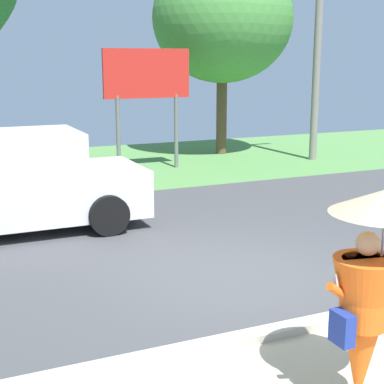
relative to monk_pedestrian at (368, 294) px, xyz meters
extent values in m
cube|color=#424244|center=(0.58, 5.53, -1.15)|extent=(40.00, 8.00, 0.10)
cube|color=#538746|center=(0.58, 13.53, -1.15)|extent=(40.00, 8.00, 0.10)
cube|color=#B2AD9E|center=(0.58, 1.53, -1.05)|extent=(40.00, 0.24, 0.10)
cone|color=#E55B19|center=(-0.04, 0.00, -0.38)|extent=(0.60, 0.60, 1.45)
cylinder|color=#E55B19|center=(-0.04, 0.00, 0.02)|extent=(0.44, 0.44, 0.65)
sphere|color=tan|center=(-0.04, 0.00, 0.49)|extent=(0.22, 0.22, 0.22)
cylinder|color=#E55B19|center=(-0.30, 0.02, 0.06)|extent=(0.29, 0.08, 0.24)
cylinder|color=gray|center=(0.13, 0.00, 0.52)|extent=(0.02, 0.02, 0.75)
cube|color=#B7B7BC|center=(-0.34, 0.05, 0.15)|extent=(0.02, 0.11, 0.16)
cube|color=navy|center=(-0.31, -0.05, -0.25)|extent=(0.12, 0.24, 0.30)
cube|color=silver|center=(-2.33, 7.31, -0.42)|extent=(5.20, 2.00, 0.90)
cube|color=silver|center=(-1.83, 7.31, 0.33)|extent=(1.80, 1.84, 0.90)
cube|color=#2D3842|center=(-0.98, 7.31, 0.33)|extent=(0.10, 1.70, 0.77)
cylinder|color=black|center=(-0.63, 8.31, -0.72)|extent=(0.76, 0.28, 0.76)
cylinder|color=black|center=(-0.63, 6.31, -0.72)|extent=(0.76, 0.28, 0.76)
cylinder|color=gray|center=(7.85, 11.81, 2.59)|extent=(0.24, 0.24, 7.37)
cylinder|color=slate|center=(1.42, 12.29, 0.00)|extent=(0.12, 0.12, 2.20)
cylinder|color=slate|center=(3.22, 12.29, 0.00)|extent=(0.12, 0.12, 2.20)
cube|color=red|center=(2.32, 12.29, 1.70)|extent=(2.60, 0.10, 1.40)
cylinder|color=brown|center=(5.69, 14.17, 0.42)|extent=(0.36, 0.36, 3.04)
ellipsoid|color=#478C3D|center=(5.69, 14.17, 3.43)|extent=(4.67, 4.67, 4.25)
camera|label=1|loc=(-3.51, -3.93, 2.09)|focal=55.08mm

